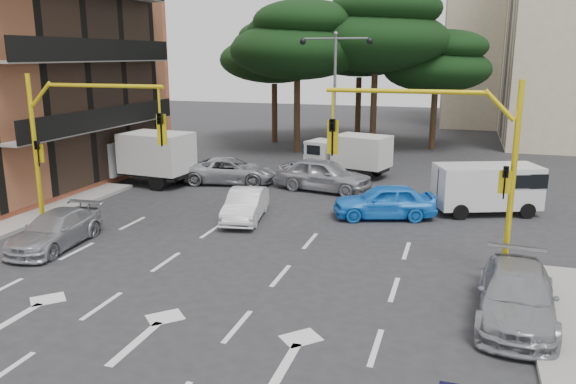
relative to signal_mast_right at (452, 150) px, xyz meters
name	(u,v)px	position (x,y,z in m)	size (l,w,h in m)	color
ground	(221,269)	(-6.80, -1.99, -3.88)	(120.00, 120.00, 0.00)	#28282B
median_strip	(333,171)	(-6.80, 14.01, -3.81)	(1.40, 6.00, 0.15)	gray
apartment_beige_far	(535,36)	(6.15, 42.01, 4.47)	(16.20, 12.15, 16.70)	#C6B394
pine_left_near	(298,40)	(-10.75, 19.96, 3.72)	(9.15, 9.15, 10.23)	#382616
pine_center	(377,30)	(-5.75, 21.96, 4.41)	(9.98, 9.98, 11.16)	#382616
pine_left_far	(275,51)	(-13.75, 23.96, 3.03)	(8.32, 8.32, 9.30)	#382616
pine_right	(438,61)	(-1.75, 23.96, 2.33)	(7.49, 7.49, 8.37)	#382616
pine_back	(361,42)	(-7.75, 26.96, 3.72)	(9.15, 9.15, 10.23)	#382616
signal_mast_right	(452,150)	(0.00, 0.00, 0.00)	(5.79, 0.37, 6.00)	yellow
signal_mast_left	(73,132)	(-13.61, 0.00, 0.00)	(5.79, 0.37, 6.00)	yellow
street_lamp_center	(335,77)	(-6.80, 14.01, 1.54)	(4.16, 0.36, 7.77)	slate
car_white_hatch	(246,205)	(-8.09, 3.38, -3.25)	(1.35, 3.86, 1.27)	silver
car_blue_compact	(384,201)	(-2.65, 5.36, -3.16)	(1.70, 4.24, 1.44)	#1C7DE8
car_silver_wagon	(55,230)	(-13.32, -1.76, -3.27)	(1.72, 4.23, 1.23)	#9E9FA5
car_silver_cross_a	(231,171)	(-11.37, 9.51, -3.21)	(2.24, 4.86, 1.35)	#9FA2A6
car_silver_cross_b	(324,175)	(-6.22, 9.32, -3.06)	(1.95, 4.85, 1.65)	#A7A8AF
car_silver_parked	(516,295)	(1.90, -2.99, -3.21)	(1.89, 4.66, 1.35)	#929399
van_white	(486,189)	(1.43, 7.43, -2.81)	(1.94, 4.29, 2.15)	silver
box_truck_a	(141,158)	(-15.80, 8.01, -2.50)	(2.36, 5.63, 2.77)	silver
box_truck_b	(348,155)	(-5.80, 13.29, -2.71)	(2.01, 4.79, 2.36)	silver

